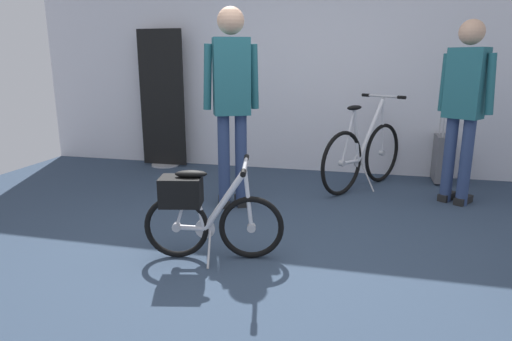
{
  "coord_description": "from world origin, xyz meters",
  "views": [
    {
      "loc": [
        0.62,
        -2.84,
        1.35
      ],
      "look_at": [
        -0.14,
        0.26,
        0.55
      ],
      "focal_mm": 30.75,
      "sensor_mm": 36.0,
      "label": 1
    }
  ],
  "objects_px": {
    "display_bike_left": "(363,154)",
    "rolling_suitcase": "(443,158)",
    "folding_bike_foreground": "(202,211)",
    "visitor_browsing": "(464,101)",
    "floor_banner_stand": "(162,106)",
    "visitor_near_wall": "(232,95)"
  },
  "relations": [
    {
      "from": "display_bike_left",
      "to": "rolling_suitcase",
      "type": "height_order",
      "value": "display_bike_left"
    },
    {
      "from": "folding_bike_foreground",
      "to": "visitor_near_wall",
      "type": "distance_m",
      "value": 1.34
    },
    {
      "from": "visitor_browsing",
      "to": "rolling_suitcase",
      "type": "distance_m",
      "value": 1.05
    },
    {
      "from": "folding_bike_foreground",
      "to": "visitor_near_wall",
      "type": "bearing_deg",
      "value": 96.09
    },
    {
      "from": "folding_bike_foreground",
      "to": "rolling_suitcase",
      "type": "height_order",
      "value": "rolling_suitcase"
    },
    {
      "from": "folding_bike_foreground",
      "to": "visitor_browsing",
      "type": "xyz_separation_m",
      "value": [
        1.94,
        1.75,
        0.64
      ]
    },
    {
      "from": "floor_banner_stand",
      "to": "visitor_near_wall",
      "type": "xyz_separation_m",
      "value": [
        1.36,
        -1.41,
        0.27
      ]
    },
    {
      "from": "folding_bike_foreground",
      "to": "rolling_suitcase",
      "type": "distance_m",
      "value": 3.18
    },
    {
      "from": "visitor_browsing",
      "to": "display_bike_left",
      "type": "bearing_deg",
      "value": 159.84
    },
    {
      "from": "floor_banner_stand",
      "to": "visitor_browsing",
      "type": "distance_m",
      "value": 3.52
    },
    {
      "from": "display_bike_left",
      "to": "rolling_suitcase",
      "type": "bearing_deg",
      "value": 27.08
    },
    {
      "from": "floor_banner_stand",
      "to": "visitor_browsing",
      "type": "relative_size",
      "value": 1.02
    },
    {
      "from": "visitor_browsing",
      "to": "rolling_suitcase",
      "type": "relative_size",
      "value": 2.07
    },
    {
      "from": "visitor_near_wall",
      "to": "rolling_suitcase",
      "type": "distance_m",
      "value": 2.61
    },
    {
      "from": "floor_banner_stand",
      "to": "visitor_browsing",
      "type": "bearing_deg",
      "value": -12.99
    },
    {
      "from": "display_bike_left",
      "to": "visitor_near_wall",
      "type": "distance_m",
      "value": 1.66
    },
    {
      "from": "floor_banner_stand",
      "to": "display_bike_left",
      "type": "xyz_separation_m",
      "value": [
        2.55,
        -0.47,
        -0.41
      ]
    },
    {
      "from": "folding_bike_foreground",
      "to": "visitor_near_wall",
      "type": "height_order",
      "value": "visitor_near_wall"
    },
    {
      "from": "floor_banner_stand",
      "to": "visitor_browsing",
      "type": "xyz_separation_m",
      "value": [
        3.43,
        -0.79,
        0.21
      ]
    },
    {
      "from": "floor_banner_stand",
      "to": "rolling_suitcase",
      "type": "relative_size",
      "value": 2.1
    },
    {
      "from": "folding_bike_foreground",
      "to": "rolling_suitcase",
      "type": "xyz_separation_m",
      "value": [
        1.95,
        2.52,
        -0.07
      ]
    },
    {
      "from": "folding_bike_foreground",
      "to": "floor_banner_stand",
      "type": "bearing_deg",
      "value": 120.26
    }
  ]
}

